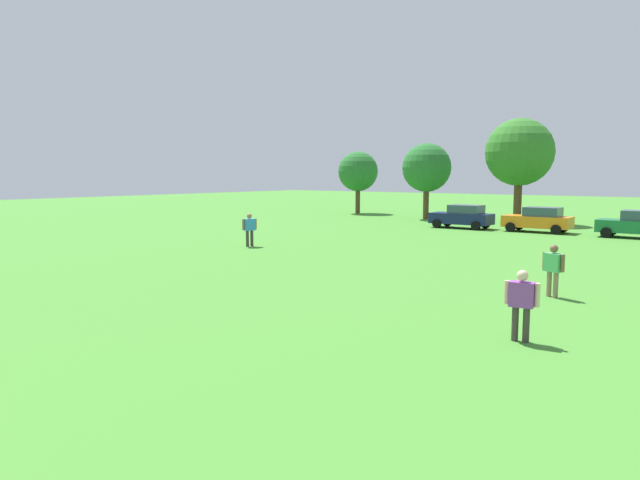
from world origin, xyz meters
The scene contains 10 objects.
ground_plane centered at (0.00, 30.00, 0.00)m, with size 160.00×160.00×0.00m, color #42842D.
adult_bystander centered at (6.54, 13.81, 0.99)m, with size 0.79×0.38×1.67m.
bystander_near_trees centered at (5.78, 19.25, 0.99)m, with size 0.74×0.49×1.66m.
bystander_midfield centered at (-10.70, 22.72, 1.05)m, with size 0.52×0.79×1.77m.
parked_car_navy_0 centered at (-5.84, 39.45, 0.86)m, with size 4.30×2.02×1.68m.
parked_car_orange_1 centered at (-0.66, 39.86, 0.86)m, with size 4.30×2.02×1.68m.
parked_car_green_2 centered at (5.22, 39.73, 0.86)m, with size 4.30×2.02×1.68m.
tree_far_left centered at (-20.58, 48.28, 4.12)m, with size 3.91×3.91×6.10m.
tree_center centered at (-11.87, 45.73, 4.40)m, with size 4.18×4.18×6.51m.
tree_far_right centered at (-4.16, 46.22, 5.54)m, with size 5.26×5.26×8.20m.
Camera 1 is at (10.59, 0.76, 3.84)m, focal length 32.11 mm.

